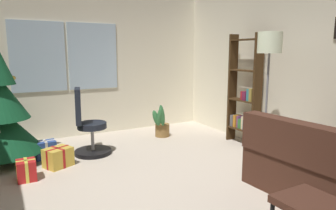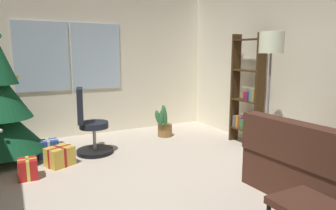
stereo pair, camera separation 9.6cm
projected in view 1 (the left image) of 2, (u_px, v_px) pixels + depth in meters
ground_plane at (163, 203)px, 3.31m from camera, size 4.73×5.99×0.10m
wall_back_with_windows at (85, 63)px, 5.68m from camera, size 4.73×0.12×2.69m
wall_right_with_frames at (318, 68)px, 4.22m from camera, size 0.12×5.99×2.69m
footstool at (310, 207)px, 2.38m from camera, size 0.45×0.44×0.43m
gift_box_red at (26, 170)px, 3.76m from camera, size 0.22×0.24×0.26m
gift_box_green at (19, 147)px, 4.82m from camera, size 0.33×0.32×0.16m
gift_box_gold at (58, 157)px, 4.20m from camera, size 0.42×0.39×0.27m
gift_box_blue at (46, 150)px, 4.54m from camera, size 0.29×0.22×0.27m
office_chair at (88, 129)px, 4.67m from camera, size 0.56×0.56×1.03m
bookshelf at (245, 97)px, 5.15m from camera, size 0.18×0.64×1.86m
floor_lamp at (269, 55)px, 4.10m from camera, size 0.32×0.32×1.82m
potted_plant at (161, 125)px, 5.64m from camera, size 0.41×0.39×0.64m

